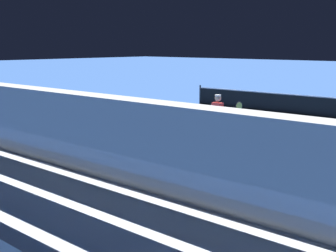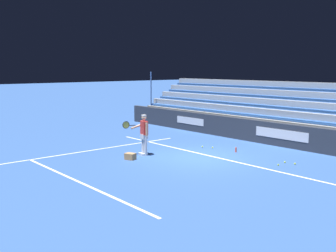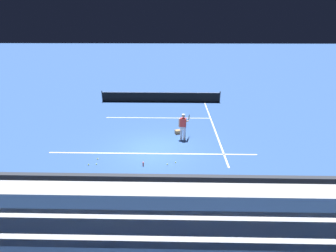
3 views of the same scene
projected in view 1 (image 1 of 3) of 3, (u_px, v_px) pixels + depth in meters
ground_plane at (147, 146)px, 15.58m from camera, size 160.00×160.00×0.00m
court_baseline_white at (136, 148)px, 15.22m from camera, size 12.00×0.10×0.01m
court_sideline_white at (316, 144)px, 15.78m from camera, size 0.10×12.00×0.01m
court_service_line_white at (239, 125)px, 19.59m from camera, size 8.22×0.10×0.01m
back_wall_sponsor_board at (25, 152)px, 12.19m from camera, size 21.29×0.25×1.10m
tennis_player at (218, 120)px, 15.31m from camera, size 0.73×0.96×1.71m
ball_box_cardboard at (226, 137)px, 16.31m from camera, size 0.48×0.42×0.26m
tennis_ball_stray_back at (51, 141)px, 16.16m from camera, size 0.07×0.07×0.07m
tennis_ball_near_player at (43, 140)px, 16.38m from camera, size 0.07×0.07×0.07m
tennis_ball_far_left at (142, 159)px, 13.57m from camera, size 0.07×0.07×0.07m
tennis_ball_toward_net at (63, 138)px, 16.64m from camera, size 0.07×0.07×0.07m
tennis_ball_far_right at (126, 158)px, 13.72m from camera, size 0.07×0.07×0.07m
water_bottle at (95, 150)px, 14.43m from camera, size 0.07×0.07×0.22m
tennis_net at (289, 104)px, 22.65m from camera, size 11.09×0.09×1.07m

